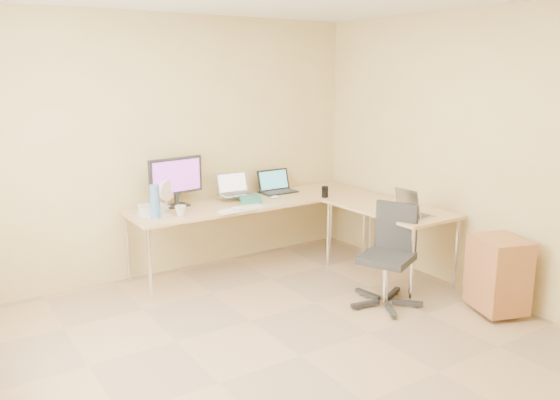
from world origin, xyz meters
TOP-DOWN VIEW (x-y plane):
  - floor at (0.00, 0.00)m, footprint 4.50×4.50m
  - wall_back at (0.00, 2.25)m, footprint 4.50×0.00m
  - wall_right at (2.10, 0.00)m, footprint 0.00×4.50m
  - desk_main at (0.72, 1.85)m, footprint 2.65×0.70m
  - desk_return at (1.70, 0.85)m, footprint 0.70×1.30m
  - monitor at (-0.05, 2.05)m, footprint 0.60×0.26m
  - book_stack at (0.68, 1.86)m, footprint 0.32×0.36m
  - laptop_center at (0.58, 1.98)m, footprint 0.36×0.28m
  - laptop_black at (1.14, 2.03)m, footprint 0.40×0.29m
  - keyboard at (0.40, 1.55)m, footprint 0.46×0.16m
  - mouse at (0.94, 1.79)m, footprint 0.11×0.09m
  - mug at (-0.18, 1.69)m, footprint 0.11×0.11m
  - cd_stack at (0.37, 1.55)m, footprint 0.13×0.13m
  - water_bottle at (-0.40, 1.74)m, footprint 0.10×0.10m
  - papers at (-0.38, 1.86)m, footprint 0.29×0.34m
  - white_box at (-0.38, 1.90)m, footprint 0.28×0.23m
  - desk_fan at (-0.17, 2.05)m, footprint 0.27×0.27m
  - black_cup at (1.43, 1.55)m, footprint 0.08×0.08m
  - laptop_return at (1.63, 0.46)m, footprint 0.35×0.28m
  - office_chair at (1.18, 0.34)m, footprint 0.72×0.72m
  - cabinet at (1.85, -0.32)m, footprint 0.50×0.55m

SIDE VIEW (x-z plane):
  - floor at x=0.00m, z-range 0.00..0.00m
  - cabinet at x=1.85m, z-range 0.05..0.67m
  - desk_main at x=0.72m, z-range 0.00..0.73m
  - desk_return at x=1.70m, z-range 0.00..0.73m
  - office_chair at x=1.18m, z-range 0.04..0.96m
  - papers at x=-0.38m, z-range 0.73..0.74m
  - keyboard at x=0.40m, z-range 0.73..0.75m
  - cd_stack at x=0.37m, z-range 0.73..0.76m
  - mouse at x=0.94m, z-range 0.73..0.77m
  - book_stack at x=0.68m, z-range 0.73..0.78m
  - white_box at x=-0.38m, z-range 0.73..0.82m
  - mug at x=-0.18m, z-range 0.73..0.83m
  - black_cup at x=1.43m, z-range 0.73..0.85m
  - laptop_return at x=1.63m, z-range 0.73..0.95m
  - laptop_black at x=1.14m, z-range 0.73..0.98m
  - desk_fan at x=-0.17m, z-range 0.73..0.98m
  - water_bottle at x=-0.40m, z-range 0.73..1.04m
  - laptop_center at x=0.58m, z-range 0.78..1.01m
  - monitor at x=-0.05m, z-range 0.73..1.23m
  - wall_back at x=0.00m, z-range -0.95..3.55m
  - wall_right at x=2.10m, z-range -0.95..3.55m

